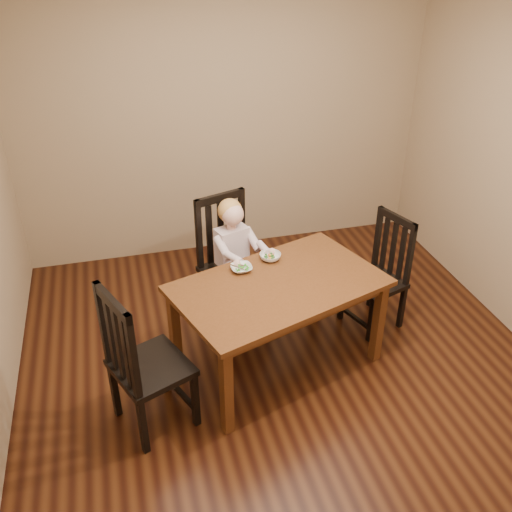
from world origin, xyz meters
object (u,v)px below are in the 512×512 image
object	(u,v)px
bowl_veg	(270,257)
chair_left	(143,364)
dining_table	(279,293)
toddler	(233,250)
bowl_peas	(241,268)
chair_child	(230,263)
chair_right	(379,274)

from	to	relation	value
bowl_veg	chair_left	bearing A→B (deg)	-146.50
dining_table	toddler	xyz separation A→B (m)	(-0.19, 0.66, 0.02)
chair_left	bowl_peas	xyz separation A→B (m)	(0.81, 0.61, 0.23)
chair_child	bowl_peas	world-z (taller)	chair_child
chair_child	chair_left	distance (m)	1.36
dining_table	bowl_peas	xyz separation A→B (m)	(-0.22, 0.24, 0.11)
dining_table	chair_left	bearing A→B (deg)	-160.42
dining_table	chair_child	xyz separation A→B (m)	(-0.21, 0.72, -0.13)
dining_table	chair_left	world-z (taller)	chair_left
toddler	bowl_veg	world-z (taller)	toddler
dining_table	bowl_peas	distance (m)	0.34
chair_right	bowl_veg	world-z (taller)	chair_right
chair_right	chair_left	bearing A→B (deg)	90.29
chair_right	toddler	xyz separation A→B (m)	(-1.16, 0.35, 0.21)
dining_table	toddler	size ratio (longest dim) A/B	2.88
chair_child	bowl_veg	distance (m)	0.51
chair_child	bowl_veg	size ratio (longest dim) A/B	6.72
bowl_peas	toddler	bearing A→B (deg)	85.57
chair_child	toddler	distance (m)	0.16
chair_left	chair_right	world-z (taller)	chair_left
bowl_peas	bowl_veg	xyz separation A→B (m)	(0.25, 0.10, 0.01)
chair_child	chair_left	xyz separation A→B (m)	(-0.83, -1.08, 0.00)
dining_table	chair_child	bearing A→B (deg)	106.02
toddler	bowl_veg	size ratio (longest dim) A/B	3.58
chair_right	toddler	size ratio (longest dim) A/B	1.67
chair_left	bowl_veg	world-z (taller)	chair_left
chair_left	bowl_veg	xyz separation A→B (m)	(1.06, 0.70, 0.24)
toddler	chair_left	bearing A→B (deg)	32.21
dining_table	chair_left	size ratio (longest dim) A/B	1.53
toddler	bowl_peas	bearing A→B (deg)	67.10
chair_child	chair_right	world-z (taller)	chair_child
chair_right	bowl_peas	bearing A→B (deg)	75.06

